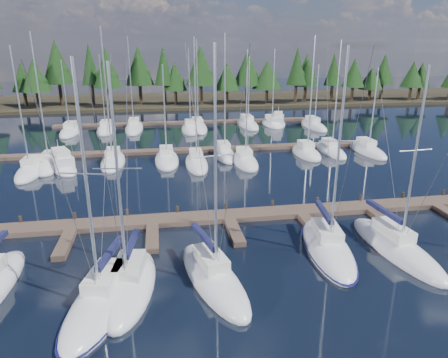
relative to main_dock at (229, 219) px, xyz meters
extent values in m
plane|color=black|center=(0.00, 12.64, -0.20)|extent=(260.00, 260.00, 0.00)
cube|color=#2B2518|center=(0.00, 72.64, 0.10)|extent=(220.00, 30.00, 0.60)
cube|color=brown|center=(0.00, 0.64, 0.00)|extent=(44.00, 2.00, 0.40)
cube|color=brown|center=(-12.00, -2.36, 0.00)|extent=(0.90, 4.00, 0.40)
cube|color=brown|center=(-6.00, -2.36, 0.00)|extent=(0.90, 4.00, 0.40)
cube|color=brown|center=(0.00, -2.36, 0.00)|extent=(0.90, 4.00, 0.40)
cube|color=brown|center=(6.00, -2.36, 0.00)|extent=(0.90, 4.00, 0.40)
cube|color=brown|center=(12.00, -2.36, 0.00)|extent=(0.90, 4.00, 0.40)
cylinder|color=#2F241A|center=(-16.00, 1.64, 0.25)|extent=(0.26, 0.26, 0.90)
cylinder|color=#2F241A|center=(-12.00, 1.64, 0.25)|extent=(0.26, 0.26, 0.90)
cylinder|color=#2F241A|center=(-8.00, 1.64, 0.25)|extent=(0.26, 0.26, 0.90)
cylinder|color=#2F241A|center=(-4.00, 1.64, 0.25)|extent=(0.26, 0.26, 0.90)
cylinder|color=#2F241A|center=(0.00, 1.64, 0.25)|extent=(0.26, 0.26, 0.90)
cylinder|color=#2F241A|center=(4.00, 1.64, 0.25)|extent=(0.26, 0.26, 0.90)
cylinder|color=#2F241A|center=(8.00, 1.64, 0.25)|extent=(0.26, 0.26, 0.90)
cylinder|color=#2F241A|center=(12.00, 1.64, 0.25)|extent=(0.26, 0.26, 0.90)
cylinder|color=#2F241A|center=(16.00, 1.64, 0.25)|extent=(0.26, 0.26, 0.90)
cylinder|color=#2F241A|center=(20.00, 1.64, 0.25)|extent=(0.26, 0.26, 0.90)
cube|color=brown|center=(0.00, 22.64, 0.00)|extent=(50.00, 1.80, 0.40)
cube|color=brown|center=(0.00, 42.64, 0.00)|extent=(46.00, 1.80, 0.40)
ellipsoid|color=silver|center=(-8.56, -9.33, -0.05)|extent=(4.95, 9.36, 1.90)
cube|color=silver|center=(-8.45, -8.89, 1.15)|extent=(2.22, 3.16, 0.70)
cylinder|color=silver|center=(-8.67, -9.76, 6.72)|extent=(0.19, 0.19, 11.84)
cylinder|color=silver|center=(-8.19, -7.85, 1.90)|extent=(1.08, 3.84, 0.12)
cube|color=#15173A|center=(-8.19, -7.85, 2.05)|extent=(1.26, 3.72, 0.30)
cylinder|color=silver|center=(-8.67, -9.76, 7.31)|extent=(2.49, 0.70, 0.07)
cylinder|color=#3F3F44|center=(-9.14, -11.62, 6.57)|extent=(0.98, 3.76, 12.15)
cylinder|color=#3F3F44|center=(-8.09, -7.46, 6.57)|extent=(1.20, 4.63, 12.15)
ellipsoid|color=#0E0E46|center=(-8.56, -9.33, 0.02)|extent=(5.15, 9.74, 0.18)
ellipsoid|color=silver|center=(-7.25, -8.30, -0.05)|extent=(3.83, 8.37, 1.90)
cube|color=silver|center=(-7.20, -7.90, 1.15)|extent=(1.85, 2.77, 0.70)
cylinder|color=silver|center=(-7.31, -8.70, 6.60)|extent=(0.18, 0.18, 11.61)
cylinder|color=silver|center=(-7.07, -6.95, 1.90)|extent=(0.61, 3.53, 0.12)
cube|color=#15173A|center=(-7.07, -6.95, 2.05)|extent=(0.81, 3.41, 0.30)
cylinder|color=silver|center=(-7.31, -8.70, 7.18)|extent=(2.46, 0.41, 0.07)
cylinder|color=#3F3F44|center=(-7.55, -10.42, 6.45)|extent=(0.51, 3.47, 11.92)
cylinder|color=#3F3F44|center=(-7.02, -6.59, 6.45)|extent=(0.62, 4.27, 11.92)
ellipsoid|color=silver|center=(-2.40, -8.26, -0.05)|extent=(4.53, 9.11, 1.90)
cube|color=silver|center=(-2.50, -7.83, 1.15)|extent=(2.01, 3.05, 0.70)
cylinder|color=silver|center=(-2.29, -8.68, 7.01)|extent=(0.19, 0.19, 12.42)
cylinder|color=silver|center=(-2.75, -6.81, 1.90)|extent=(1.04, 3.77, 0.12)
cube|color=#15173A|center=(-2.75, -6.81, 2.05)|extent=(1.22, 3.66, 0.30)
cylinder|color=silver|center=(-2.29, -8.68, 7.63)|extent=(2.20, 0.61, 0.07)
cylinder|color=#3F3F44|center=(-1.84, -10.51, 6.86)|extent=(0.94, 3.69, 12.73)
cylinder|color=#3F3F44|center=(-2.85, -6.43, 6.86)|extent=(1.15, 4.54, 12.73)
ellipsoid|color=silver|center=(5.75, -5.82, -0.05)|extent=(4.05, 9.23, 1.90)
cube|color=silver|center=(5.81, -5.38, 1.15)|extent=(1.94, 3.04, 0.70)
cylinder|color=silver|center=(5.69, -6.27, 6.95)|extent=(0.18, 0.18, 12.31)
cylinder|color=silver|center=(5.97, -4.32, 1.90)|extent=(0.68, 3.90, 0.12)
cube|color=#15173A|center=(5.97, -4.32, 2.05)|extent=(0.88, 3.76, 0.30)
cylinder|color=silver|center=(5.69, -6.27, 7.56)|extent=(2.52, 0.43, 0.07)
cylinder|color=#3F3F44|center=(5.42, -8.16, 6.80)|extent=(0.58, 3.83, 12.62)
cylinder|color=#3F3F44|center=(6.02, -3.93, 6.80)|extent=(0.70, 4.71, 12.62)
ellipsoid|color=#0E0E46|center=(5.75, -5.82, 0.02)|extent=(4.21, 9.60, 0.18)
ellipsoid|color=silver|center=(10.32, -6.55, -0.05)|extent=(3.30, 9.75, 1.90)
cube|color=silver|center=(10.29, -6.08, 1.15)|extent=(1.63, 3.17, 0.70)
cylinder|color=silver|center=(10.36, -7.03, 6.41)|extent=(0.17, 0.17, 11.24)
cylinder|color=silver|center=(10.19, -4.93, 1.90)|extent=(0.47, 4.21, 0.12)
cube|color=#15173A|center=(10.19, -4.93, 2.05)|extent=(0.68, 4.04, 0.30)
cylinder|color=silver|center=(10.36, -7.03, 6.98)|extent=(2.26, 0.26, 0.07)
cylinder|color=#3F3F44|center=(10.53, -9.08, 6.26)|extent=(0.37, 4.13, 11.55)
cylinder|color=#3F3F44|center=(10.15, -4.50, 6.26)|extent=(0.45, 5.09, 11.55)
ellipsoid|color=silver|center=(-19.21, 16.00, -0.05)|extent=(2.60, 8.22, 1.90)
cube|color=silver|center=(-19.21, 16.41, 1.15)|extent=(1.43, 2.63, 0.70)
cylinder|color=silver|center=(-19.21, 15.59, 6.97)|extent=(0.16, 0.16, 12.35)
ellipsoid|color=silver|center=(-17.70, 18.00, -0.05)|extent=(2.77, 7.87, 1.90)
cube|color=silver|center=(-17.70, 18.40, 1.15)|extent=(1.52, 2.52, 0.70)
cylinder|color=silver|center=(-17.70, 17.61, 7.65)|extent=(0.16, 0.16, 13.70)
ellipsoid|color=silver|center=(-10.72, 18.43, -0.05)|extent=(2.76, 8.48, 1.90)
cube|color=silver|center=(-10.72, 18.86, 1.15)|extent=(1.52, 2.71, 0.70)
cylinder|color=silver|center=(-10.72, 18.01, 7.94)|extent=(0.16, 0.16, 14.30)
ellipsoid|color=silver|center=(-4.42, 18.19, -0.05)|extent=(2.82, 8.52, 1.90)
cube|color=silver|center=(-4.42, 18.62, 1.15)|extent=(1.55, 2.73, 0.70)
cylinder|color=silver|center=(-4.42, 17.77, 5.96)|extent=(0.16, 0.16, 10.34)
ellipsoid|color=silver|center=(-1.04, 16.10, -0.05)|extent=(2.52, 8.41, 1.90)
cube|color=silver|center=(-1.04, 16.52, 1.15)|extent=(1.38, 2.69, 0.70)
cylinder|color=silver|center=(-1.04, 15.68, 7.38)|extent=(0.16, 0.16, 13.17)
ellipsoid|color=silver|center=(2.84, 19.61, -0.05)|extent=(2.46, 8.22, 1.90)
cube|color=silver|center=(2.84, 20.02, 1.15)|extent=(1.35, 2.63, 0.70)
cylinder|color=silver|center=(2.84, 19.20, 7.64)|extent=(0.16, 0.16, 13.68)
ellipsoid|color=silver|center=(4.74, 16.04, -0.05)|extent=(2.69, 7.89, 1.90)
cube|color=silver|center=(4.74, 16.43, 1.15)|extent=(1.48, 2.52, 0.70)
cylinder|color=silver|center=(4.74, 15.64, 6.76)|extent=(0.16, 0.16, 11.92)
ellipsoid|color=silver|center=(13.29, 18.50, -0.05)|extent=(2.81, 7.23, 1.90)
cube|color=silver|center=(13.29, 18.86, 1.15)|extent=(1.55, 2.31, 0.70)
cylinder|color=silver|center=(13.29, 18.13, 7.52)|extent=(0.16, 0.16, 13.45)
ellipsoid|color=silver|center=(16.83, 19.10, -0.05)|extent=(2.43, 8.10, 1.90)
cube|color=silver|center=(16.83, 19.50, 1.15)|extent=(1.34, 2.59, 0.70)
cylinder|color=silver|center=(16.83, 18.69, 7.26)|extent=(0.16, 0.16, 12.94)
ellipsoid|color=silver|center=(21.65, 18.55, -0.05)|extent=(2.60, 8.90, 1.90)
cube|color=silver|center=(21.65, 19.00, 1.15)|extent=(1.43, 2.85, 0.70)
cylinder|color=silver|center=(21.65, 18.11, 5.66)|extent=(0.16, 0.16, 9.73)
ellipsoid|color=silver|center=(-19.18, 37.41, -0.05)|extent=(2.89, 9.42, 1.90)
cube|color=silver|center=(-19.18, 37.88, 1.15)|extent=(1.59, 3.02, 0.70)
cylinder|color=silver|center=(-19.18, 36.94, 5.97)|extent=(0.16, 0.16, 10.34)
ellipsoid|color=silver|center=(-13.68, 38.05, -0.05)|extent=(2.92, 8.56, 1.90)
cube|color=silver|center=(-13.68, 38.47, 1.15)|extent=(1.61, 2.74, 0.70)
cylinder|color=silver|center=(-13.68, 37.62, 6.33)|extent=(0.16, 0.16, 11.07)
ellipsoid|color=silver|center=(-9.27, 38.89, -0.05)|extent=(2.89, 11.42, 1.90)
cube|color=silver|center=(-9.27, 39.46, 1.15)|extent=(1.59, 3.66, 0.70)
cylinder|color=silver|center=(-9.27, 38.32, 7.66)|extent=(0.16, 0.16, 13.73)
ellipsoid|color=silver|center=(-0.09, 36.17, -0.05)|extent=(2.88, 8.43, 1.90)
cube|color=silver|center=(-0.09, 36.59, 1.15)|extent=(1.58, 2.70, 0.70)
cylinder|color=silver|center=(-0.09, 35.75, 6.79)|extent=(0.16, 0.16, 11.99)
ellipsoid|color=silver|center=(1.31, 37.72, -0.05)|extent=(2.90, 10.97, 1.90)
cube|color=silver|center=(1.31, 38.27, 1.15)|extent=(1.59, 3.51, 0.70)
cylinder|color=silver|center=(1.31, 37.17, 7.43)|extent=(0.16, 0.16, 13.27)
ellipsoid|color=silver|center=(10.20, 39.24, -0.05)|extent=(2.99, 11.01, 1.90)
cube|color=silver|center=(10.20, 39.79, 1.15)|extent=(1.64, 3.52, 0.70)
cylinder|color=silver|center=(10.20, 38.69, 6.14)|extent=(0.16, 0.16, 10.70)
ellipsoid|color=silver|center=(14.42, 38.80, -0.05)|extent=(2.99, 7.59, 1.90)
cube|color=silver|center=(14.42, 39.18, 1.15)|extent=(1.64, 2.43, 0.70)
cylinder|color=silver|center=(14.42, 38.42, 6.70)|extent=(0.16, 0.16, 11.81)
ellipsoid|color=silver|center=(21.05, 35.93, -0.05)|extent=(2.75, 10.10, 1.90)
cube|color=silver|center=(21.05, 36.44, 1.15)|extent=(1.51, 3.23, 0.70)
cylinder|color=silver|center=(21.05, 35.43, 5.50)|extent=(0.16, 0.16, 9.41)
ellipsoid|color=silver|center=(-16.24, 17.23, -0.10)|extent=(5.61, 8.15, 1.56)
cube|color=silver|center=(-16.24, 17.23, 0.92)|extent=(3.56, 4.70, 1.04)
cube|color=silver|center=(-16.08, 16.88, 1.78)|extent=(2.44, 3.07, 0.78)
cylinder|color=silver|center=(-16.57, 17.94, 2.30)|extent=(0.11, 0.11, 1.38)
ellipsoid|color=silver|center=(15.49, 38.53, -0.10)|extent=(5.05, 8.22, 1.56)
cube|color=silver|center=(15.49, 38.53, 0.92)|extent=(3.27, 4.69, 1.04)
cube|color=silver|center=(15.36, 38.16, 1.79)|extent=(2.26, 3.05, 0.78)
cylinder|color=silver|center=(15.75, 39.26, 2.31)|extent=(0.10, 0.10, 1.39)
cylinder|color=black|center=(-33.85, 66.04, 1.99)|extent=(0.70, 0.70, 3.18)
cone|color=black|center=(-33.85, 66.04, 6.67)|extent=(4.75, 4.75, 6.18)
ellipsoid|color=black|center=(-33.35, 66.04, 5.25)|extent=(2.85, 2.85, 2.85)
cylinder|color=black|center=(-30.35, 62.85, 2.11)|extent=(0.70, 0.70, 3.43)
cone|color=black|center=(-30.35, 62.85, 7.16)|extent=(6.27, 6.27, 6.67)
ellipsoid|color=black|center=(-29.85, 62.85, 5.64)|extent=(3.76, 3.76, 3.76)
cylinder|color=black|center=(-26.35, 65.98, 2.78)|extent=(0.70, 0.70, 4.77)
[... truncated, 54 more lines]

